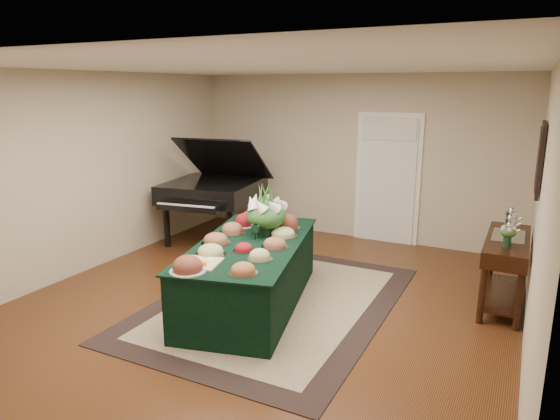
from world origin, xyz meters
The scene contains 14 objects.
ground centered at (0.00, 0.00, 0.00)m, with size 6.00×6.00×0.00m, color black.
area_rug centered at (0.10, -0.02, 0.01)m, with size 2.56×3.58×0.01m.
kitchen_doorway centered at (0.60, 2.97, 1.02)m, with size 1.05×0.07×2.10m.
buffet_table centered at (-0.14, -0.19, 0.38)m, with size 1.66×2.60×0.76m.
food_platters centered at (-0.18, -0.19, 0.81)m, with size 1.24×2.31×0.14m.
cutting_board centered at (-0.22, -1.02, 0.80)m, with size 0.45×0.45×0.10m.
green_goblets centered at (-0.14, -0.06, 0.85)m, with size 0.11×0.08×0.18m.
floral_centerpiece centered at (-0.13, 0.18, 1.05)m, with size 0.50×0.50×0.50m.
grand_piano centered at (-1.96, 1.77, 0.86)m, with size 1.66×1.85×1.72m.
wicker_basket centered at (-0.97, 1.36, 0.12)m, with size 0.38×0.38×0.24m, color #93623B.
mahogany_sideboard centered at (2.50, 1.09, 0.64)m, with size 0.45×1.39×0.83m.
tea_service centered at (2.50, 1.17, 0.95)m, with size 0.34×0.58×0.30m.
pink_bouquet centered at (2.50, 0.71, 0.99)m, with size 0.19×0.19×0.25m.
wall_painting centered at (2.72, 1.09, 1.75)m, with size 0.05×0.95×0.75m.
Camera 1 is at (2.61, -4.89, 2.48)m, focal length 32.00 mm.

